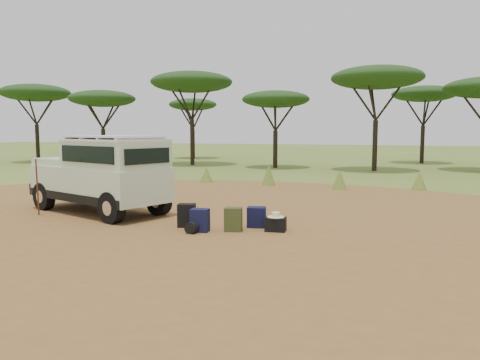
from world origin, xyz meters
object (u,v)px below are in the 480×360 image
(backpack_black, at_px, (187,215))
(hard_case, at_px, (276,224))
(walking_staff, at_px, (37,188))
(duffel_navy, at_px, (257,217))
(backpack_olive, at_px, (233,219))
(backpack_navy, at_px, (200,220))
(safari_vehicle, at_px, (102,176))

(backpack_black, relative_size, hard_case, 1.21)
(hard_case, bearing_deg, walking_staff, 176.73)
(backpack_black, height_order, hard_case, backpack_black)
(duffel_navy, bearing_deg, walking_staff, 173.73)
(backpack_olive, relative_size, hard_case, 1.19)
(walking_staff, distance_m, backpack_black, 4.43)
(walking_staff, relative_size, backpack_black, 2.93)
(backpack_olive, distance_m, hard_case, 0.99)
(backpack_olive, relative_size, duffel_navy, 1.12)
(duffel_navy, height_order, hard_case, duffel_navy)
(backpack_olive, bearing_deg, backpack_navy, -169.73)
(safari_vehicle, distance_m, backpack_black, 3.34)
(backpack_navy, height_order, duffel_navy, backpack_navy)
(backpack_navy, relative_size, duffel_navy, 1.08)
(hard_case, bearing_deg, backpack_olive, -167.06)
(walking_staff, height_order, backpack_black, walking_staff)
(walking_staff, bearing_deg, duffel_navy, -35.29)
(safari_vehicle, distance_m, hard_case, 5.38)
(backpack_navy, bearing_deg, backpack_black, 136.07)
(duffel_navy, bearing_deg, backpack_black, -173.98)
(safari_vehicle, relative_size, backpack_black, 8.46)
(backpack_black, bearing_deg, walking_staff, 164.41)
(backpack_olive, height_order, hard_case, backpack_olive)
(walking_staff, relative_size, hard_case, 3.54)
(backpack_black, distance_m, backpack_navy, 0.65)
(duffel_navy, relative_size, hard_case, 1.06)
(walking_staff, xyz_separation_m, backpack_olive, (5.63, -0.14, -0.51))
(backpack_black, bearing_deg, backpack_navy, -53.15)
(safari_vehicle, xyz_separation_m, backpack_olive, (4.30, -1.17, -0.78))
(walking_staff, relative_size, duffel_navy, 3.36)
(backpack_black, relative_size, backpack_navy, 1.06)
(backpack_navy, distance_m, hard_case, 1.75)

